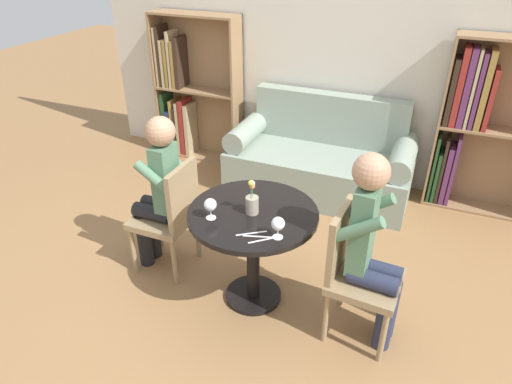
# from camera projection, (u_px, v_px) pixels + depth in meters

# --- Properties ---
(ground_plane) EXTENTS (16.00, 16.00, 0.00)m
(ground_plane) POSITION_uv_depth(u_px,v_px,m) (253.00, 296.00, 3.30)
(ground_plane) COLOR olive
(back_wall) EXTENTS (5.20, 0.05, 2.70)m
(back_wall) POSITION_uv_depth(u_px,v_px,m) (341.00, 45.00, 4.30)
(back_wall) COLOR beige
(back_wall) RESTS_ON ground_plane
(round_table) EXTENTS (0.85, 0.85, 0.73)m
(round_table) POSITION_uv_depth(u_px,v_px,m) (253.00, 233.00, 3.02)
(round_table) COLOR black
(round_table) RESTS_ON ground_plane
(couch) EXTENTS (1.75, 0.80, 0.92)m
(couch) POSITION_uv_depth(u_px,v_px,m) (320.00, 162.00, 4.49)
(couch) COLOR gray
(couch) RESTS_ON ground_plane
(bookshelf_left) EXTENTS (0.96, 0.28, 1.57)m
(bookshelf_left) POSITION_uv_depth(u_px,v_px,m) (189.00, 94.00, 5.04)
(bookshelf_left) COLOR #93704C
(bookshelf_left) RESTS_ON ground_plane
(bookshelf_right) EXTENTS (0.96, 0.28, 1.57)m
(bookshelf_right) POSITION_uv_depth(u_px,v_px,m) (479.00, 124.00, 4.00)
(bookshelf_right) COLOR #93704C
(bookshelf_right) RESTS_ON ground_plane
(chair_left) EXTENTS (0.42, 0.42, 0.90)m
(chair_left) POSITION_uv_depth(u_px,v_px,m) (171.00, 213.00, 3.35)
(chair_left) COLOR #937A56
(chair_left) RESTS_ON ground_plane
(chair_right) EXTENTS (0.44, 0.44, 0.90)m
(chair_right) POSITION_uv_depth(u_px,v_px,m) (355.00, 269.00, 2.80)
(chair_right) COLOR #937A56
(chair_right) RESTS_ON ground_plane
(person_left) EXTENTS (0.42, 0.34, 1.24)m
(person_left) POSITION_uv_depth(u_px,v_px,m) (158.00, 191.00, 3.29)
(person_left) COLOR black
(person_left) RESTS_ON ground_plane
(person_right) EXTENTS (0.43, 0.36, 1.28)m
(person_right) POSITION_uv_depth(u_px,v_px,m) (373.00, 248.00, 2.67)
(person_right) COLOR #282D47
(person_right) RESTS_ON ground_plane
(wine_glass_left) EXTENTS (0.08, 0.08, 0.14)m
(wine_glass_left) POSITION_uv_depth(u_px,v_px,m) (210.00, 205.00, 2.82)
(wine_glass_left) COLOR white
(wine_glass_left) RESTS_ON round_table
(wine_glass_right) EXTENTS (0.08, 0.08, 0.14)m
(wine_glass_right) POSITION_uv_depth(u_px,v_px,m) (278.00, 224.00, 2.65)
(wine_glass_right) COLOR white
(wine_glass_right) RESTS_ON round_table
(flower_vase) EXTENTS (0.08, 0.08, 0.24)m
(flower_vase) POSITION_uv_depth(u_px,v_px,m) (252.00, 202.00, 2.88)
(flower_vase) COLOR #9E9384
(flower_vase) RESTS_ON round_table
(knife_left_setting) EXTENTS (0.15, 0.13, 0.00)m
(knife_left_setting) POSITION_uv_depth(u_px,v_px,m) (263.00, 240.00, 2.67)
(knife_left_setting) COLOR silver
(knife_left_setting) RESTS_ON round_table
(fork_left_setting) EXTENTS (0.16, 0.12, 0.00)m
(fork_left_setting) POSITION_uv_depth(u_px,v_px,m) (251.00, 233.00, 2.73)
(fork_left_setting) COLOR silver
(fork_left_setting) RESTS_ON round_table
(knife_right_setting) EXTENTS (0.18, 0.07, 0.00)m
(knife_right_setting) POSITION_uv_depth(u_px,v_px,m) (258.00, 237.00, 2.70)
(knife_right_setting) COLOR silver
(knife_right_setting) RESTS_ON round_table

